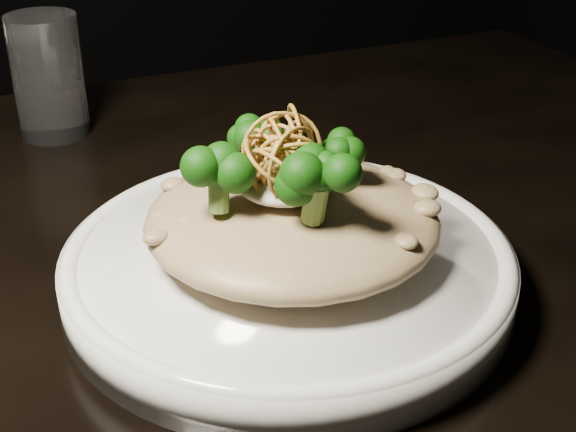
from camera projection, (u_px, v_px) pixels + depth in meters
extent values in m
cube|color=black|center=(224.00, 270.00, 0.59)|extent=(1.10, 0.80, 0.04)
cylinder|color=black|center=(460.00, 305.00, 1.21)|extent=(0.05, 0.05, 0.71)
cylinder|color=white|center=(288.00, 269.00, 0.53)|extent=(0.29, 0.29, 0.03)
ellipsoid|color=brown|center=(292.00, 219.00, 0.51)|extent=(0.19, 0.19, 0.04)
ellipsoid|color=silver|center=(284.00, 183.00, 0.50)|extent=(0.06, 0.06, 0.02)
cylinder|color=white|center=(48.00, 76.00, 0.75)|extent=(0.08, 0.08, 0.11)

